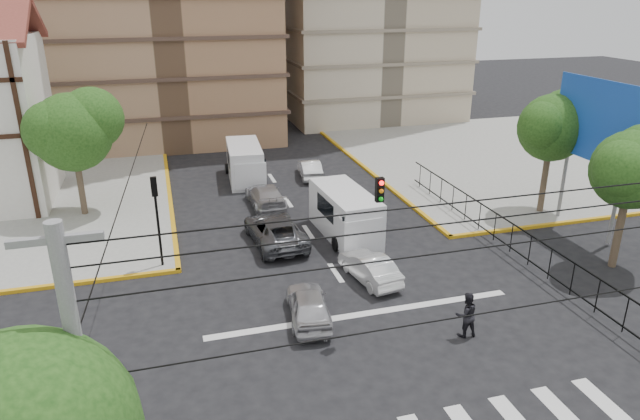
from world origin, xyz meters
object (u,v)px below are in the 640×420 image
object	(u,v)px
pedestrian_crosswalk	(466,315)
van_left_lane	(245,164)
traffic_light_nw	(156,207)
car_silver_front_left	(309,305)
car_white_front_right	(370,267)
van_right_lane	(347,216)

from	to	relation	value
pedestrian_crosswalk	van_left_lane	bearing A→B (deg)	-74.09
traffic_light_nw	pedestrian_crosswalk	size ratio (longest dim) A/B	2.41
traffic_light_nw	pedestrian_crosswalk	bearing A→B (deg)	-39.68
traffic_light_nw	car_silver_front_left	distance (m)	8.78
van_left_lane	pedestrian_crosswalk	xyz separation A→B (m)	(5.05, -21.22, -0.30)
car_white_front_right	van_left_lane	bearing A→B (deg)	-88.47
traffic_light_nw	van_right_lane	world-z (taller)	traffic_light_nw
traffic_light_nw	pedestrian_crosswalk	distance (m)	14.45
traffic_light_nw	pedestrian_crosswalk	xyz separation A→B (m)	(10.99, -9.12, -2.20)
van_left_lane	car_silver_front_left	xyz separation A→B (m)	(-0.41, -18.46, -0.55)
traffic_light_nw	car_silver_front_left	bearing A→B (deg)	-48.94
van_left_lane	car_white_front_right	bearing A→B (deg)	-74.66
traffic_light_nw	van_right_lane	size ratio (longest dim) A/B	0.77
car_white_front_right	pedestrian_crosswalk	xyz separation A→B (m)	(1.92, -5.24, 0.28)
van_left_lane	pedestrian_crosswalk	distance (m)	21.82
van_left_lane	car_white_front_right	world-z (taller)	van_left_lane
car_white_front_right	car_silver_front_left	bearing A→B (deg)	25.50
car_silver_front_left	van_right_lane	bearing A→B (deg)	-111.24
van_right_lane	pedestrian_crosswalk	xyz separation A→B (m)	(1.40, -10.09, -0.31)
car_white_front_right	pedestrian_crosswalk	world-z (taller)	pedestrian_crosswalk
van_right_lane	pedestrian_crosswalk	distance (m)	10.19
van_right_lane	car_white_front_right	world-z (taller)	van_right_lane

